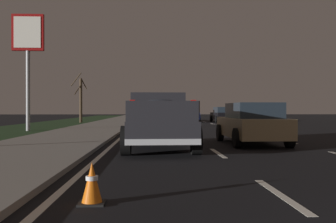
% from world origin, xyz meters
% --- Properties ---
extents(ground, '(144.00, 144.00, 0.00)m').
position_xyz_m(ground, '(27.00, 0.00, 0.00)').
color(ground, black).
extents(sidewalk_shoulder, '(108.00, 4.00, 0.12)m').
position_xyz_m(sidewalk_shoulder, '(27.00, 7.45, 0.06)').
color(sidewalk_shoulder, gray).
rests_on(sidewalk_shoulder, ground).
extents(grass_verge, '(108.00, 6.00, 0.01)m').
position_xyz_m(grass_verge, '(27.00, 12.45, 0.00)').
color(grass_verge, '#1E3819').
rests_on(grass_verge, ground).
extents(lane_markings, '(109.15, 7.04, 0.01)m').
position_xyz_m(lane_markings, '(30.67, 3.01, 0.00)').
color(lane_markings, silver).
rests_on(lane_markings, ground).
extents(pickup_truck, '(5.48, 2.39, 1.87)m').
position_xyz_m(pickup_truck, '(10.60, 3.50, 0.98)').
color(pickup_truck, '#232328').
rests_on(pickup_truck, ground).
extents(sedan_blue, '(4.41, 2.04, 1.54)m').
position_xyz_m(sedan_blue, '(37.41, -0.03, 0.78)').
color(sedan_blue, navy).
rests_on(sedan_blue, ground).
extents(sedan_black, '(4.43, 2.08, 1.54)m').
position_xyz_m(sedan_black, '(36.66, -3.43, 0.78)').
color(sedan_black, black).
rests_on(sedan_black, ground).
extents(sedan_white, '(4.42, 2.05, 1.54)m').
position_xyz_m(sedan_white, '(40.00, 3.60, 0.78)').
color(sedan_white, silver).
rests_on(sedan_white, ground).
extents(sedan_tan, '(4.43, 2.07, 1.54)m').
position_xyz_m(sedan_tan, '(12.07, -0.02, 0.78)').
color(sedan_tan, '#9E845B').
rests_on(sedan_tan, ground).
extents(gas_price_sign, '(0.27, 1.90, 7.04)m').
position_xyz_m(gas_price_sign, '(21.40, 11.21, 5.30)').
color(gas_price_sign, '#99999E').
rests_on(gas_price_sign, ground).
extents(bare_tree_far, '(1.51, 1.64, 4.97)m').
position_xyz_m(bare_tree_far, '(36.22, 10.80, 2.35)').
color(bare_tree_far, '#423323').
rests_on(bare_tree_far, ground).
extents(traffic_cone_near, '(0.36, 0.36, 0.58)m').
position_xyz_m(traffic_cone_near, '(3.13, 4.53, 0.28)').
color(traffic_cone_near, black).
rests_on(traffic_cone_near, ground).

